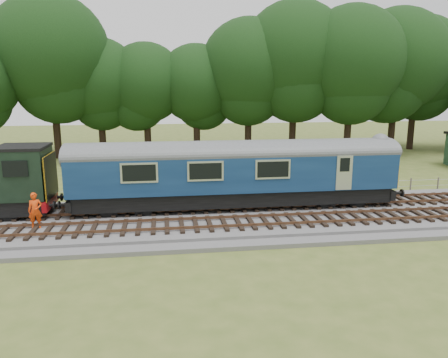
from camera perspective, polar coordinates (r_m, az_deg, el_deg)
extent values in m
plane|color=#465921|center=(24.82, 12.43, -4.85)|extent=(120.00, 120.00, 0.00)
cube|color=#4C4C4F|center=(24.77, 12.45, -4.46)|extent=(70.00, 7.00, 0.35)
cube|color=brown|center=(25.30, 11.95, -3.34)|extent=(66.50, 0.07, 0.14)
cube|color=brown|center=(26.61, 10.92, -2.53)|extent=(66.50, 0.07, 0.14)
cube|color=brown|center=(22.62, 14.51, -5.34)|extent=(66.50, 0.07, 0.14)
cube|color=brown|center=(23.90, 13.22, -4.33)|extent=(66.50, 0.07, 0.14)
cube|color=black|center=(24.70, 1.45, -2.09)|extent=(17.46, 2.52, 0.85)
cube|color=#0E264B|center=(24.38, 1.47, 1.16)|extent=(18.00, 2.80, 2.05)
cube|color=#EDAE13|center=(27.39, 20.43, 0.81)|extent=(0.06, 2.74, 1.30)
cube|color=black|center=(26.37, 14.43, -2.00)|extent=(2.60, 2.00, 0.55)
cube|color=black|center=(24.52, -12.54, -2.97)|extent=(2.60, 2.00, 0.55)
cube|color=black|center=(25.11, -24.64, 0.77)|extent=(2.40, 2.55, 2.60)
cube|color=maroon|center=(25.13, -21.74, -2.72)|extent=(0.25, 2.60, 0.55)
cube|color=#EDAE13|center=(24.80, -21.68, 0.41)|extent=(0.06, 2.55, 2.30)
imported|color=#ED400C|center=(22.94, -23.43, -3.80)|extent=(0.72, 0.55, 1.76)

